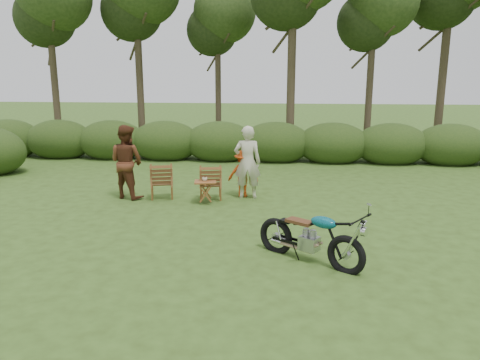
# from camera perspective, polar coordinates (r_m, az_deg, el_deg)

# --- Properties ---
(ground) EXTENTS (80.00, 80.00, 0.00)m
(ground) POSITION_cam_1_polar(r_m,az_deg,el_deg) (8.11, 2.88, -9.45)
(ground) COLOR #2F4617
(ground) RESTS_ON ground
(tree_line) EXTENTS (22.52, 11.62, 8.14)m
(tree_line) POSITION_cam_1_polar(r_m,az_deg,el_deg) (17.23, 6.35, 15.34)
(tree_line) COLOR #3C2F21
(tree_line) RESTS_ON ground
(motorcycle) EXTENTS (1.99, 1.69, 1.09)m
(motorcycle) POSITION_cam_1_polar(r_m,az_deg,el_deg) (8.06, 8.36, -9.70)
(motorcycle) COLOR #0C889D
(motorcycle) RESTS_ON ground
(lawn_chair_right) EXTENTS (0.71, 0.71, 0.88)m
(lawn_chair_right) POSITION_cam_1_polar(r_m,az_deg,el_deg) (11.73, -3.59, -2.30)
(lawn_chair_right) COLOR brown
(lawn_chair_right) RESTS_ON ground
(lawn_chair_left) EXTENTS (0.76, 0.76, 0.90)m
(lawn_chair_left) POSITION_cam_1_polar(r_m,az_deg,el_deg) (11.96, -9.45, -2.14)
(lawn_chair_left) COLOR #5B2F16
(lawn_chair_left) RESTS_ON ground
(side_table) EXTENTS (0.60, 0.53, 0.55)m
(side_table) POSITION_cam_1_polar(r_m,az_deg,el_deg) (11.27, -4.23, -1.49)
(side_table) COLOR brown
(side_table) RESTS_ON ground
(cup) EXTENTS (0.15, 0.15, 0.10)m
(cup) POSITION_cam_1_polar(r_m,az_deg,el_deg) (11.22, -4.31, 0.12)
(cup) COLOR beige
(cup) RESTS_ON side_table
(adult_a) EXTENTS (0.68, 0.47, 1.82)m
(adult_a) POSITION_cam_1_polar(r_m,az_deg,el_deg) (11.81, 0.90, -2.17)
(adult_a) COLOR beige
(adult_a) RESTS_ON ground
(adult_b) EXTENTS (1.09, 0.98, 1.84)m
(adult_b) POSITION_cam_1_polar(r_m,az_deg,el_deg) (12.16, -13.43, -2.08)
(adult_b) COLOR #542B18
(adult_b) RESTS_ON ground
(child) EXTENTS (0.81, 0.51, 1.19)m
(child) POSITION_cam_1_polar(r_m,az_deg,el_deg) (11.94, 0.36, -1.99)
(child) COLOR #BF4211
(child) RESTS_ON ground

